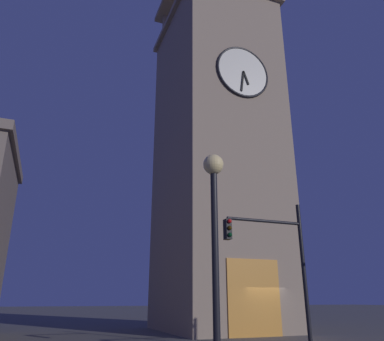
% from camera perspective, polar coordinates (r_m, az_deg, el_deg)
% --- Properties ---
extents(ground_plane, '(200.00, 200.00, 0.00)m').
position_cam_1_polar(ground_plane, '(22.04, 11.47, -23.69)').
color(ground_plane, '#56544F').
extents(clocktower, '(7.69, 9.48, 30.24)m').
position_cam_1_polar(clocktower, '(27.39, 3.70, 3.02)').
color(clocktower, gray).
rests_on(clocktower, ground_plane).
extents(traffic_signal_near, '(3.41, 0.41, 5.53)m').
position_cam_1_polar(traffic_signal_near, '(14.88, 13.12, -12.33)').
color(traffic_signal_near, black).
rests_on(traffic_signal_near, ground_plane).
extents(street_lamp, '(0.44, 0.44, 4.84)m').
position_cam_1_polar(street_lamp, '(7.66, 3.47, -7.65)').
color(street_lamp, black).
rests_on(street_lamp, ground_plane).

